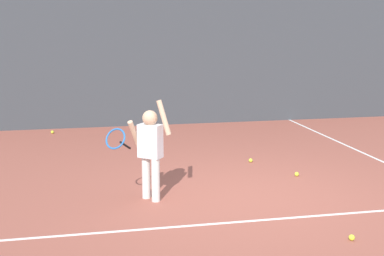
# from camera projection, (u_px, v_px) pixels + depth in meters

# --- Properties ---
(ground_plane) EXTENTS (20.00, 20.00, 0.00)m
(ground_plane) POSITION_uv_depth(u_px,v_px,m) (250.00, 198.00, 6.95)
(ground_plane) COLOR #9E5142
(court_line_baseline) EXTENTS (9.00, 0.05, 0.00)m
(court_line_baseline) POSITION_uv_depth(u_px,v_px,m) (272.00, 219.00, 6.16)
(court_line_baseline) COLOR white
(court_line_baseline) RESTS_ON ground
(back_fence_windscreen) EXTENTS (12.27, 0.08, 3.86)m
(back_fence_windscreen) POSITION_uv_depth(u_px,v_px,m) (178.00, 42.00, 11.89)
(back_fence_windscreen) COLOR #383D42
(back_fence_windscreen) RESTS_ON ground
(fence_post_1) EXTENTS (0.09, 0.09, 4.01)m
(fence_post_1) POSITION_uv_depth(u_px,v_px,m) (177.00, 38.00, 11.94)
(fence_post_1) COLOR slate
(fence_post_1) RESTS_ON ground
(tennis_player) EXTENTS (0.89, 0.51, 1.35)m
(tennis_player) POSITION_uv_depth(u_px,v_px,m) (149.00, 147.00, 6.73)
(tennis_player) COLOR silver
(tennis_player) RESTS_ON ground
(tennis_ball_0) EXTENTS (0.07, 0.07, 0.07)m
(tennis_ball_0) POSITION_uv_depth(u_px,v_px,m) (52.00, 132.00, 11.14)
(tennis_ball_0) COLOR #CCE033
(tennis_ball_0) RESTS_ON ground
(tennis_ball_1) EXTENTS (0.07, 0.07, 0.07)m
(tennis_ball_1) POSITION_uv_depth(u_px,v_px,m) (251.00, 160.00, 8.77)
(tennis_ball_1) COLOR #CCE033
(tennis_ball_1) RESTS_ON ground
(tennis_ball_3) EXTENTS (0.07, 0.07, 0.07)m
(tennis_ball_3) POSITION_uv_depth(u_px,v_px,m) (352.00, 238.00, 5.55)
(tennis_ball_3) COLOR #CCE033
(tennis_ball_3) RESTS_ON ground
(tennis_ball_4) EXTENTS (0.07, 0.07, 0.07)m
(tennis_ball_4) POSITION_uv_depth(u_px,v_px,m) (297.00, 174.00, 7.94)
(tennis_ball_4) COLOR #CCE033
(tennis_ball_4) RESTS_ON ground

